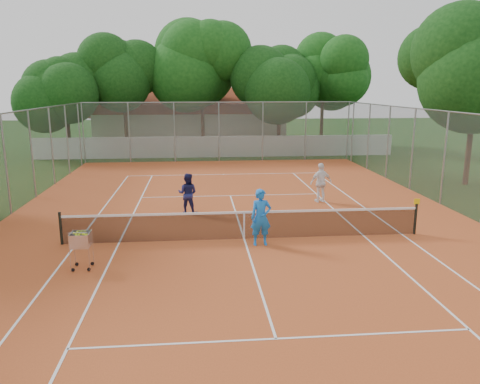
{
  "coord_description": "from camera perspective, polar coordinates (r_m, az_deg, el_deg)",
  "views": [
    {
      "loc": [
        -1.52,
        -14.87,
        5.01
      ],
      "look_at": [
        0.0,
        1.5,
        1.3
      ],
      "focal_mm": 35.0,
      "sensor_mm": 36.0,
      "label": 1
    }
  ],
  "objects": [
    {
      "name": "court_lines",
      "position": [
        15.76,
        0.51,
        -5.73
      ],
      "size": [
        10.98,
        23.78,
        0.01
      ],
      "primitive_type": "cube",
      "color": "white",
      "rests_on": "court_pad"
    },
    {
      "name": "ball_hopper",
      "position": [
        13.81,
        -18.77,
        -6.62
      ],
      "size": [
        0.66,
        0.66,
        1.15
      ],
      "primitive_type": "cube",
      "rotation": [
        0.0,
        0.0,
        -0.22
      ],
      "color": "silver",
      "rests_on": "court_pad"
    },
    {
      "name": "court_pad",
      "position": [
        15.76,
        0.51,
        -5.78
      ],
      "size": [
        18.0,
        34.0,
        0.02
      ],
      "primitive_type": "cube",
      "color": "#BA5124",
      "rests_on": "ground"
    },
    {
      "name": "ground",
      "position": [
        15.76,
        0.51,
        -5.81
      ],
      "size": [
        120.0,
        120.0,
        0.0
      ],
      "primitive_type": "plane",
      "color": "#14340E",
      "rests_on": "ground"
    },
    {
      "name": "boundary_wall",
      "position": [
        34.17,
        -2.72,
        5.54
      ],
      "size": [
        26.0,
        0.3,
        1.5
      ],
      "primitive_type": "cube",
      "color": "silver",
      "rests_on": "ground"
    },
    {
      "name": "player_near",
      "position": [
        14.96,
        2.57,
        -3.1
      ],
      "size": [
        0.69,
        0.47,
        1.83
      ],
      "primitive_type": "imported",
      "rotation": [
        0.0,
        0.0,
        0.04
      ],
      "color": "blue",
      "rests_on": "court_pad"
    },
    {
      "name": "perimeter_fence",
      "position": [
        15.25,
        0.52,
        1.33
      ],
      "size": [
        18.0,
        34.0,
        4.0
      ],
      "primitive_type": "cube",
      "color": "slate",
      "rests_on": "ground"
    },
    {
      "name": "tropical_trees",
      "position": [
        36.9,
        -3.02,
        12.68
      ],
      "size": [
        29.0,
        19.0,
        10.0
      ],
      "primitive_type": "cube",
      "color": "black",
      "rests_on": "ground"
    },
    {
      "name": "player_far_left",
      "position": [
        18.81,
        -6.4,
        -0.18
      ],
      "size": [
        0.93,
        0.81,
        1.64
      ],
      "primitive_type": "imported",
      "rotation": [
        0.0,
        0.0,
        2.88
      ],
      "color": "navy",
      "rests_on": "court_pad"
    },
    {
      "name": "clubhouse",
      "position": [
        43.96,
        -5.99,
        8.98
      ],
      "size": [
        16.4,
        9.0,
        4.4
      ],
      "primitive_type": "cube",
      "color": "beige",
      "rests_on": "ground"
    },
    {
      "name": "player_far_right",
      "position": [
        20.86,
        9.84,
        1.14
      ],
      "size": [
        1.09,
        0.64,
        1.74
      ],
      "primitive_type": "imported",
      "rotation": [
        0.0,
        0.0,
        3.36
      ],
      "color": "white",
      "rests_on": "court_pad"
    },
    {
      "name": "tennis_net",
      "position": [
        15.61,
        0.51,
        -4.04
      ],
      "size": [
        11.88,
        0.1,
        0.98
      ],
      "primitive_type": "cube",
      "color": "black",
      "rests_on": "court_pad"
    }
  ]
}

